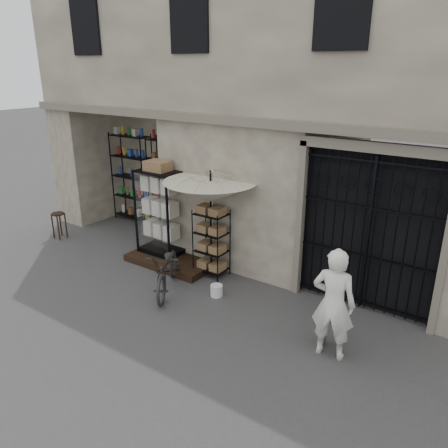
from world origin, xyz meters
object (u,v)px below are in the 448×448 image
Objects in this scene: display_cabinet at (160,217)px; bicycle at (169,290)px; steel_bollard at (323,324)px; shopkeeper at (328,354)px; market_umbrella at (210,186)px; white_bucket at (217,290)px; wire_rack at (211,244)px; wooden_stool at (59,225)px.

display_cabinet is 1.19× the size of bicycle.
steel_bollard is (4.39, -1.05, -0.64)m from display_cabinet.
display_cabinet is 4.85m from shopkeeper.
market_umbrella reaches higher than bicycle.
wire_rack is at bearing 131.81° from white_bucket.
wire_rack is at bearing -41.24° from market_umbrella.
bicycle is at bearing -22.65° from display_cabinet.
display_cabinet is at bearing 106.62° from bicycle.
wire_rack is 1.96× the size of steel_bollard.
market_umbrella is at bearing 20.15° from display_cabinet.
display_cabinet is 2.81× the size of steel_bollard.
market_umbrella is 3.90m from shopkeeper.
shopkeeper is (2.50, -0.49, -0.11)m from white_bucket.
display_cabinet is 3.15m from wooden_stool.
display_cabinet is 1.89m from bicycle.
bicycle reaches higher than white_bucket.
bicycle is at bearing -158.44° from white_bucket.
white_bucket is at bearing 172.19° from steel_bollard.
wooden_stool is 0.92× the size of steel_bollard.
display_cabinet is at bearing -157.11° from wire_rack.
bicycle is at bearing -104.07° from market_umbrella.
display_cabinet is 1.49m from wire_rack.
wire_rack is 1.31m from bicycle.
wire_rack is (1.45, -0.03, -0.30)m from display_cabinet.
market_umbrella reaches higher than wooden_stool.
market_umbrella is 4.01× the size of wooden_stool.
bicycle reaches higher than wooden_stool.
wooden_stool is (-4.48, -0.53, -0.36)m from wire_rack.
bicycle is at bearing -7.28° from wooden_stool.
wooden_stool is at bearing -12.36° from shopkeeper.
shopkeeper is at bearing -42.66° from steel_bollard.
wire_rack is 0.83× the size of bicycle.
market_umbrella is 3.51m from steel_bollard.
market_umbrella is 11.45× the size of white_bucket.
white_bucket is at bearing -18.52° from shopkeeper.
bicycle is (-0.92, -0.36, -0.11)m from white_bucket.
steel_bollard is (2.96, -1.04, -1.59)m from market_umbrella.
display_cabinet is 1.72m from market_umbrella.
market_umbrella is 1.53× the size of shopkeeper.
wire_rack is at bearing 19.43° from display_cabinet.
steel_bollard is at bearing -7.81° from white_bucket.
display_cabinet reaches higher than steel_bollard.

